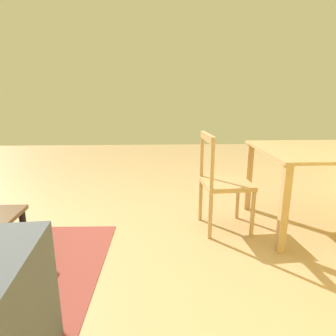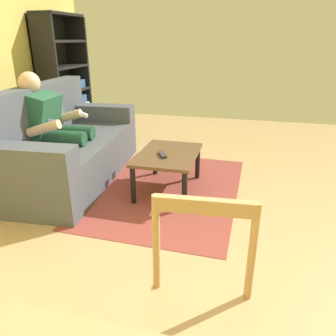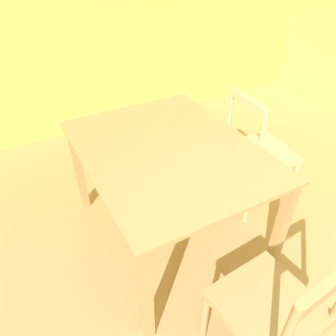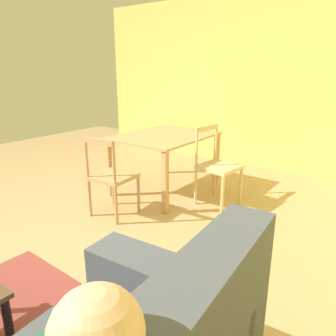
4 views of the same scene
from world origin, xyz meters
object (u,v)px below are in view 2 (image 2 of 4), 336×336
object	(u,v)px
coffee_table	(168,159)
dining_chair_facing_couch	(198,324)
bookshelf	(65,91)
tv_remote	(162,155)
couch	(64,147)
person_lounging	(56,126)

from	to	relation	value
coffee_table	dining_chair_facing_couch	xyz separation A→B (m)	(-2.01, -0.62, 0.11)
dining_chair_facing_couch	coffee_table	bearing A→B (deg)	17.19
bookshelf	dining_chair_facing_couch	world-z (taller)	bookshelf
coffee_table	tv_remote	world-z (taller)	tv_remote
couch	dining_chair_facing_couch	size ratio (longest dim) A/B	2.27
coffee_table	bookshelf	xyz separation A→B (m)	(1.48, 1.97, 0.38)
person_lounging	bookshelf	size ratio (longest dim) A/B	0.65
person_lounging	bookshelf	distance (m)	1.72
couch	dining_chair_facing_couch	world-z (taller)	couch
coffee_table	dining_chair_facing_couch	size ratio (longest dim) A/B	0.90
couch	coffee_table	size ratio (longest dim) A/B	2.53
person_lounging	dining_chair_facing_couch	xyz separation A→B (m)	(-1.97, -1.81, -0.16)
coffee_table	couch	bearing A→B (deg)	87.92
person_lounging	dining_chair_facing_couch	distance (m)	2.68
person_lounging	dining_chair_facing_couch	size ratio (longest dim) A/B	1.28
person_lounging	dining_chair_facing_couch	bearing A→B (deg)	-137.41
tv_remote	dining_chair_facing_couch	distance (m)	2.03
couch	tv_remote	distance (m)	1.15
person_lounging	tv_remote	size ratio (longest dim) A/B	6.75
bookshelf	dining_chair_facing_couch	size ratio (longest dim) A/B	1.98
person_lounging	tv_remote	world-z (taller)	person_lounging
couch	dining_chair_facing_couch	xyz separation A→B (m)	(-2.05, -1.80, 0.09)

